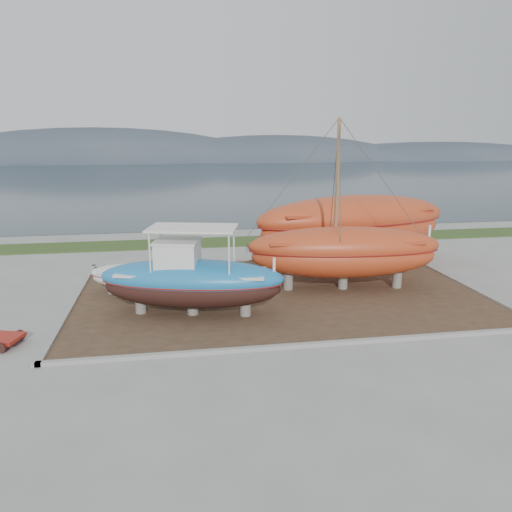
{
  "coord_description": "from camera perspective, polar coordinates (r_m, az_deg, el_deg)",
  "views": [
    {
      "loc": [
        -4.69,
        -17.59,
        7.17
      ],
      "look_at": [
        -1.05,
        4.0,
        1.81
      ],
      "focal_mm": 35.0,
      "sensor_mm": 36.0,
      "label": 1
    }
  ],
  "objects": [
    {
      "name": "sea",
      "position": [
        88.01,
        -6.56,
        8.99
      ],
      "size": [
        260.0,
        100.0,
        0.04
      ],
      "primitive_type": null,
      "color": "#1A2B35",
      "rests_on": "ground"
    },
    {
      "name": "blue_caique",
      "position": [
        20.03,
        -7.36,
        -1.76
      ],
      "size": [
        7.77,
        4.01,
        3.58
      ],
      "primitive_type": null,
      "rotation": [
        0.0,
        0.0,
        -0.24
      ],
      "color": "#1C74B2",
      "rests_on": "dirt_patch"
    },
    {
      "name": "ground",
      "position": [
        19.57,
        5.04,
        -7.8
      ],
      "size": [
        140.0,
        140.0,
        0.0
      ],
      "primitive_type": "plane",
      "color": "gray",
      "rests_on": "ground"
    },
    {
      "name": "dirt_patch",
      "position": [
        23.22,
        2.57,
        -4.17
      ],
      "size": [
        18.0,
        12.0,
        0.06
      ],
      "primitive_type": "cube",
      "color": "#422D1E",
      "rests_on": "ground"
    },
    {
      "name": "grass_strip",
      "position": [
        34.18,
        -1.47,
        1.7
      ],
      "size": [
        44.0,
        3.0,
        0.08
      ],
      "primitive_type": "cube",
      "color": "#284219",
      "rests_on": "ground"
    },
    {
      "name": "orange_bare_hull",
      "position": [
        28.21,
        11.01,
        2.81
      ],
      "size": [
        11.92,
        5.54,
        3.76
      ],
      "primitive_type": null,
      "rotation": [
        0.0,
        0.0,
        0.19
      ],
      "color": "#AF3B1A",
      "rests_on": "dirt_patch"
    },
    {
      "name": "orange_sailboat",
      "position": [
        23.21,
        10.26,
        5.6
      ],
      "size": [
        9.26,
        3.63,
        7.82
      ],
      "primitive_type": null,
      "rotation": [
        0.0,
        0.0,
        -0.11
      ],
      "color": "#AF3B1A",
      "rests_on": "dirt_patch"
    },
    {
      "name": "white_dinghy",
      "position": [
        23.34,
        -13.15,
        -2.62
      ],
      "size": [
        4.78,
        2.73,
        1.35
      ],
      "primitive_type": null,
      "rotation": [
        0.0,
        0.0,
        -0.25
      ],
      "color": "silver",
      "rests_on": "dirt_patch"
    },
    {
      "name": "mountain_ridge",
      "position": [
        142.85,
        -7.81,
        10.75
      ],
      "size": [
        200.0,
        36.0,
        20.0
      ],
      "primitive_type": null,
      "color": "#333D49",
      "rests_on": "ground"
    },
    {
      "name": "curb_frame",
      "position": [
        23.21,
        2.57,
        -4.06
      ],
      "size": [
        18.6,
        12.6,
        0.15
      ],
      "primitive_type": null,
      "color": "gray",
      "rests_on": "ground"
    }
  ]
}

